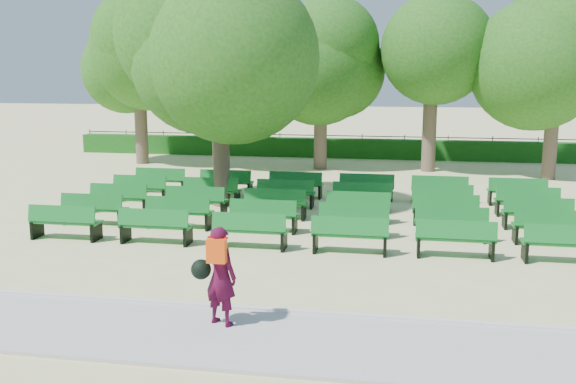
{
  "coord_description": "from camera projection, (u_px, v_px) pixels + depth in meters",
  "views": [
    {
      "loc": [
        2.93,
        -16.29,
        4.02
      ],
      "look_at": [
        0.18,
        -1.0,
        1.1
      ],
      "focal_mm": 40.0,
      "sensor_mm": 36.0,
      "label": 1
    }
  ],
  "objects": [
    {
      "name": "bench_array",
      "position": [
        318.0,
        217.0,
        17.64
      ],
      "size": [
        1.74,
        0.6,
        1.08
      ],
      "rotation": [
        0.0,
        0.0,
        0.04
      ],
      "color": "#136D25",
      "rests_on": "ground"
    },
    {
      "name": "tree_among",
      "position": [
        219.0,
        48.0,
        18.73
      ],
      "size": [
        5.27,
        5.27,
        7.1
      ],
      "color": "brown",
      "rests_on": "ground"
    },
    {
      "name": "curb",
      "position": [
        223.0,
        308.0,
        10.95
      ],
      "size": [
        30.0,
        0.12,
        0.1
      ],
      "primitive_type": "cube",
      "color": "silver",
      "rests_on": "ground"
    },
    {
      "name": "ground",
      "position": [
        288.0,
        226.0,
        17.01
      ],
      "size": [
        120.0,
        120.0,
        0.0
      ],
      "primitive_type": "plane",
      "color": "beige"
    },
    {
      "name": "fence",
      "position": [
        341.0,
        156.0,
        30.94
      ],
      "size": [
        26.0,
        0.1,
        1.02
      ],
      "primitive_type": null,
      "color": "black",
      "rests_on": "ground"
    },
    {
      "name": "hedge",
      "position": [
        340.0,
        148.0,
        30.47
      ],
      "size": [
        26.0,
        0.7,
        0.9
      ],
      "primitive_type": "cube",
      "color": "#185617",
      "rests_on": "ground"
    },
    {
      "name": "tree_line",
      "position": [
        331.0,
        170.0,
        26.68
      ],
      "size": [
        21.8,
        6.8,
        7.04
      ],
      "primitive_type": null,
      "color": "#29621A",
      "rests_on": "ground"
    },
    {
      "name": "person",
      "position": [
        219.0,
        274.0,
        10.07
      ],
      "size": [
        0.8,
        0.58,
        1.6
      ],
      "rotation": [
        0.0,
        0.0,
        2.75
      ],
      "color": "#430924",
      "rests_on": "ground"
    },
    {
      "name": "paving",
      "position": [
        203.0,
        336.0,
        9.84
      ],
      "size": [
        30.0,
        2.2,
        0.06
      ],
      "primitive_type": "cube",
      "color": "#B2B3AE",
      "rests_on": "ground"
    }
  ]
}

